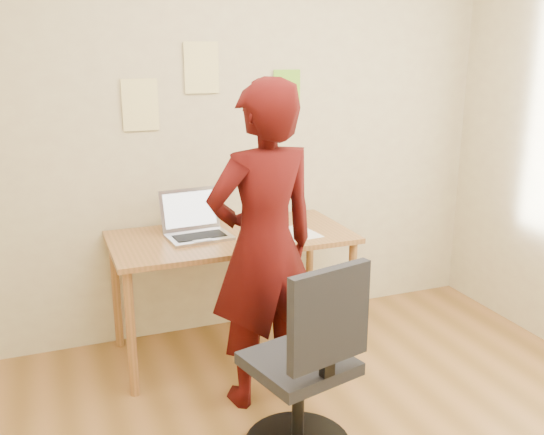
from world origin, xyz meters
name	(u,v)px	position (x,y,z in m)	size (l,w,h in m)	color
room	(378,177)	(0.00, 0.00, 1.35)	(3.58, 3.58, 2.78)	brown
desk	(232,249)	(-0.14, 1.38, 0.65)	(1.40, 0.70, 0.74)	#986434
laptop	(196,227)	(-0.33, 1.44, 0.79)	(0.38, 0.35, 0.26)	#B2B2B9
paper_sheet	(298,233)	(0.24, 1.28, 0.74)	(0.20, 0.29, 0.00)	white
phone	(264,242)	(-0.01, 1.17, 0.75)	(0.08, 0.14, 0.01)	black
wall_note_left	(140,105)	(-0.57, 1.74, 1.48)	(0.21, 0.00, 0.30)	#F0E08F
wall_note_mid	(202,68)	(-0.19, 1.74, 1.68)	(0.21, 0.00, 0.30)	#F0E08F
wall_note_right	(287,89)	(0.36, 1.74, 1.55)	(0.18, 0.00, 0.24)	#75C12B
office_chair	(307,375)	(-0.13, 0.30, 0.41)	(0.51, 0.52, 0.95)	black
person	(264,247)	(-0.14, 0.83, 0.84)	(0.61, 0.40, 1.67)	#390907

